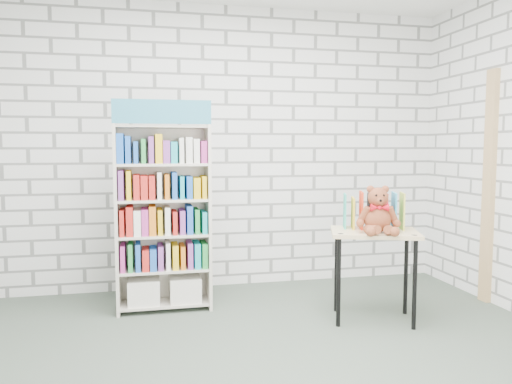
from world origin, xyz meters
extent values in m
plane|color=#414D41|center=(0.00, 0.00, 0.00)|extent=(4.50, 4.50, 0.00)
cube|color=silver|center=(0.00, 2.00, 1.40)|extent=(4.50, 0.02, 2.80)
cube|color=silver|center=(0.00, -2.00, 1.40)|extent=(4.50, 0.02, 2.80)
cube|color=beige|center=(-1.04, 1.35, 0.80)|extent=(0.03, 0.31, 1.60)
cube|color=beige|center=(-0.27, 1.35, 0.80)|extent=(0.03, 0.31, 1.60)
cube|color=beige|center=(-0.66, 1.50, 0.80)|extent=(0.80, 0.02, 1.60)
cube|color=teal|center=(-0.66, 1.20, 1.70)|extent=(0.80, 0.02, 0.20)
cube|color=beige|center=(-0.66, 1.35, 0.05)|extent=(0.75, 0.29, 0.02)
cube|color=beige|center=(-0.66, 1.35, 0.36)|extent=(0.75, 0.29, 0.02)
cube|color=beige|center=(-0.66, 1.35, 0.66)|extent=(0.75, 0.29, 0.02)
cube|color=beige|center=(-0.66, 1.35, 0.96)|extent=(0.75, 0.29, 0.02)
cube|color=beige|center=(-0.66, 1.35, 1.26)|extent=(0.75, 0.29, 0.02)
cube|color=beige|center=(-0.66, 1.35, 1.58)|extent=(0.75, 0.29, 0.02)
cube|color=silver|center=(-0.83, 1.35, 0.17)|extent=(0.27, 0.25, 0.21)
cube|color=silver|center=(-0.48, 1.35, 0.17)|extent=(0.27, 0.25, 0.21)
cube|color=orange|center=(-0.66, 1.34, 0.47)|extent=(0.75, 0.25, 0.21)
cube|color=#BF338C|center=(-0.66, 1.34, 0.78)|extent=(0.75, 0.25, 0.21)
cube|color=#19A5B2|center=(-0.66, 1.34, 1.08)|extent=(0.75, 0.25, 0.21)
cube|color=white|center=(-0.66, 1.34, 1.38)|extent=(0.75, 0.25, 0.21)
cube|color=#D3B57E|center=(1.00, 0.71, 0.72)|extent=(0.80, 0.67, 0.03)
cylinder|color=black|center=(0.67, 0.63, 0.35)|extent=(0.03, 0.03, 0.71)
cylinder|color=black|center=(0.79, 0.98, 0.35)|extent=(0.03, 0.03, 0.71)
cylinder|color=black|center=(1.22, 0.44, 0.35)|extent=(0.03, 0.03, 0.71)
cylinder|color=black|center=(1.33, 0.79, 0.35)|extent=(0.03, 0.03, 0.71)
cylinder|color=black|center=(0.68, 0.63, 0.74)|extent=(0.05, 0.05, 0.01)
cylinder|color=black|center=(1.21, 0.45, 0.74)|extent=(0.05, 0.05, 0.01)
cube|color=#29B197|center=(0.82, 0.89, 0.88)|extent=(0.08, 0.20, 0.28)
cube|color=gold|center=(0.88, 0.87, 0.88)|extent=(0.08, 0.20, 0.28)
cube|color=#F0391A|center=(0.94, 0.84, 0.88)|extent=(0.08, 0.20, 0.28)
cube|color=black|center=(1.00, 0.82, 0.88)|extent=(0.08, 0.20, 0.28)
cube|color=white|center=(1.07, 0.80, 0.88)|extent=(0.08, 0.20, 0.28)
cube|color=red|center=(1.13, 0.78, 0.88)|extent=(0.08, 0.20, 0.28)
cube|color=#36A8CB|center=(1.19, 0.76, 0.88)|extent=(0.08, 0.20, 0.28)
cube|color=#CECF45|center=(1.26, 0.74, 0.88)|extent=(0.08, 0.20, 0.28)
ellipsoid|color=brown|center=(0.98, 0.62, 0.85)|extent=(0.22, 0.19, 0.22)
sphere|color=brown|center=(0.98, 0.62, 1.02)|extent=(0.16, 0.16, 0.16)
sphere|color=brown|center=(0.93, 0.65, 1.08)|extent=(0.06, 0.06, 0.06)
sphere|color=brown|center=(1.04, 0.62, 1.08)|extent=(0.06, 0.06, 0.06)
sphere|color=brown|center=(0.97, 0.56, 1.00)|extent=(0.06, 0.06, 0.06)
sphere|color=black|center=(0.94, 0.56, 1.04)|extent=(0.02, 0.02, 0.02)
sphere|color=black|center=(0.99, 0.55, 1.04)|extent=(0.02, 0.02, 0.02)
sphere|color=black|center=(0.96, 0.53, 1.00)|extent=(0.02, 0.02, 0.02)
cylinder|color=brown|center=(0.87, 0.63, 0.88)|extent=(0.11, 0.11, 0.16)
cylinder|color=brown|center=(1.09, 0.58, 0.88)|extent=(0.12, 0.09, 0.16)
sphere|color=brown|center=(0.84, 0.62, 0.82)|extent=(0.06, 0.06, 0.06)
sphere|color=brown|center=(1.11, 0.55, 0.82)|extent=(0.06, 0.06, 0.06)
cylinder|color=brown|center=(0.90, 0.53, 0.78)|extent=(0.08, 0.17, 0.09)
cylinder|color=brown|center=(1.02, 0.50, 0.78)|extent=(0.14, 0.18, 0.09)
sphere|color=brown|center=(0.85, 0.47, 0.78)|extent=(0.08, 0.08, 0.08)
sphere|color=brown|center=(1.03, 0.42, 0.78)|extent=(0.08, 0.08, 0.08)
cone|color=red|center=(0.93, 0.57, 0.94)|extent=(0.08, 0.07, 0.06)
cone|color=red|center=(1.00, 0.55, 0.94)|extent=(0.08, 0.07, 0.06)
sphere|color=red|center=(0.97, 0.56, 0.94)|extent=(0.03, 0.03, 0.03)
cube|color=tan|center=(2.23, 0.95, 1.05)|extent=(0.05, 0.12, 2.10)
camera|label=1|loc=(-0.79, -2.97, 1.41)|focal=35.00mm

